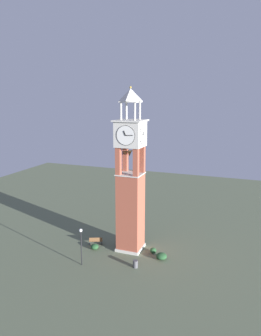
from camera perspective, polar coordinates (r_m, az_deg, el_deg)
The scene contains 8 objects.
ground at distance 39.17m, azimuth 0.00°, elevation -14.20°, with size 80.00×80.00×0.00m, color #5B664C.
clock_tower at distance 36.33m, azimuth -0.00°, elevation -3.01°, with size 3.24×3.24×18.77m.
park_bench at distance 40.19m, azimuth -6.20°, elevation -12.79°, with size 1.05×1.64×0.95m.
lamp_post at distance 34.94m, azimuth -8.83°, elevation -12.64°, with size 0.36×0.36×4.13m.
trash_bin at distance 35.19m, azimuth 0.88°, elevation -16.76°, with size 0.52×0.52×0.80m, color #4C4C51.
shrub_near_entry at distance 38.17m, azimuth 4.08°, elevation -14.47°, with size 0.73×0.73×0.62m, color #234C28.
shrub_left_of_tower at distance 39.15m, azimuth -6.42°, elevation -13.79°, with size 0.92×0.92×0.63m, color #234C28.
shrub_behind_bench at distance 36.93m, azimuth 5.55°, elevation -15.41°, with size 1.21×1.21×0.70m, color #234C28.
Camera 1 is at (32.70, 12.54, 17.55)m, focal length 34.13 mm.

